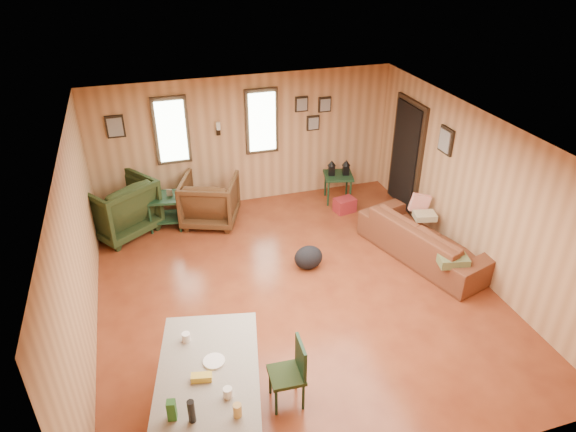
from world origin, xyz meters
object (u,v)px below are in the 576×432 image
(sofa, at_px, (426,233))
(end_table, at_px, (165,206))
(recliner_green, at_px, (117,204))
(dining_table, at_px, (208,377))
(side_table, at_px, (338,173))
(recliner_brown, at_px, (210,198))

(sofa, height_order, end_table, sofa)
(recliner_green, bearing_deg, sofa, 119.44)
(end_table, relative_size, dining_table, 0.40)
(recliner_green, distance_m, side_table, 3.99)
(recliner_brown, relative_size, recliner_green, 0.87)
(sofa, distance_m, side_table, 2.28)
(sofa, height_order, dining_table, dining_table)
(side_table, xyz_separation_m, dining_table, (-3.17, -4.41, 0.20))
(dining_table, bearing_deg, end_table, 102.52)
(dining_table, bearing_deg, side_table, 66.12)
(dining_table, bearing_deg, recliner_green, 112.31)
(side_table, height_order, dining_table, dining_table)
(end_table, bearing_deg, sofa, -29.48)
(sofa, bearing_deg, end_table, 43.68)
(sofa, xyz_separation_m, recliner_green, (-4.58, 2.21, 0.11))
(end_table, bearing_deg, side_table, 0.71)
(sofa, distance_m, end_table, 4.39)
(recliner_green, bearing_deg, side_table, 145.02)
(sofa, height_order, recliner_green, recliner_green)
(side_table, bearing_deg, end_table, -179.29)
(sofa, distance_m, recliner_brown, 3.70)
(end_table, xyz_separation_m, dining_table, (0.05, -4.37, 0.35))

